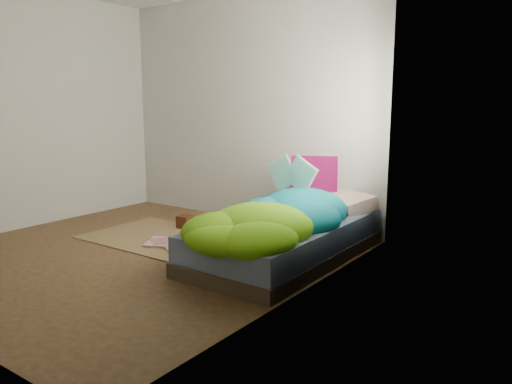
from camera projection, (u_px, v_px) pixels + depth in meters
ground at (134, 254)px, 4.64m from camera, size 3.50×3.50×0.00m
room_walls at (127, 75)px, 4.34m from camera, size 3.54×3.54×2.62m
bed at (286, 240)px, 4.49m from camera, size 1.00×2.00×0.34m
duvet at (273, 207)px, 4.25m from camera, size 0.96×1.84×0.34m
rug at (165, 238)px, 5.16m from camera, size 1.60×1.10×0.01m
pillow_floral at (345, 202)px, 4.97m from camera, size 0.69×0.59×0.13m
pillow_magenta at (314, 180)px, 5.26m from camera, size 0.50×0.36×0.48m
open_book at (291, 164)px, 4.74m from camera, size 0.45×0.11×0.27m
wooden_box at (185, 222)px, 5.54m from camera, size 0.15×0.15×0.14m
floor_book_a at (148, 242)px, 4.95m from camera, size 0.38×0.41×0.03m
floor_book_b at (164, 238)px, 5.06m from camera, size 0.37×0.40×0.03m
floor_book_c at (166, 249)px, 4.70m from camera, size 0.33×0.30×0.02m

